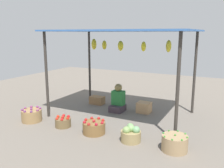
% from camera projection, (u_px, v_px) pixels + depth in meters
% --- Properties ---
extents(ground_plane, '(14.00, 14.00, 0.00)m').
position_uv_depth(ground_plane, '(122.00, 114.00, 6.57)').
color(ground_plane, '#71685D').
extents(market_stall_structure, '(3.62, 2.34, 2.23)m').
position_uv_depth(market_stall_structure, '(123.00, 36.00, 6.15)').
color(market_stall_structure, '#38332D').
rests_on(market_stall_structure, ground).
extents(vendor_person, '(0.36, 0.44, 0.78)m').
position_uv_depth(vendor_person, '(118.00, 101.00, 6.80)').
color(vendor_person, '#3D323C').
rests_on(vendor_person, ground).
extents(basket_purple_onions, '(0.49, 0.49, 0.35)m').
position_uv_depth(basket_purple_onions, '(32.00, 115.00, 6.05)').
color(basket_purple_onions, '#9E7B4E').
rests_on(basket_purple_onions, ground).
extents(basket_red_tomatoes, '(0.37, 0.37, 0.27)m').
position_uv_depth(basket_red_tomatoes, '(63.00, 122.00, 5.69)').
color(basket_red_tomatoes, brown).
rests_on(basket_red_tomatoes, ground).
extents(basket_red_apples, '(0.49, 0.49, 0.32)m').
position_uv_depth(basket_red_apples, '(94.00, 127.00, 5.32)').
color(basket_red_apples, brown).
rests_on(basket_red_apples, ground).
extents(basket_cabbages, '(0.41, 0.41, 0.36)m').
position_uv_depth(basket_cabbages, '(131.00, 134.00, 4.91)').
color(basket_cabbages, '#9E8958').
rests_on(basket_cabbages, ground).
extents(basket_green_chilies, '(0.48, 0.48, 0.33)m').
position_uv_depth(basket_green_chilies, '(175.00, 143.00, 4.52)').
color(basket_green_chilies, tan).
rests_on(basket_green_chilies, ground).
extents(wooden_crate_near_vendor, '(0.37, 0.32, 0.29)m').
position_uv_depth(wooden_crate_near_vendor, '(144.00, 107.00, 6.71)').
color(wooden_crate_near_vendor, tan).
rests_on(wooden_crate_near_vendor, ground).
extents(wooden_crate_stacked_rear, '(0.43, 0.28, 0.24)m').
position_uv_depth(wooden_crate_stacked_rear, '(97.00, 100.00, 7.51)').
color(wooden_crate_stacked_rear, olive).
rests_on(wooden_crate_stacked_rear, ground).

